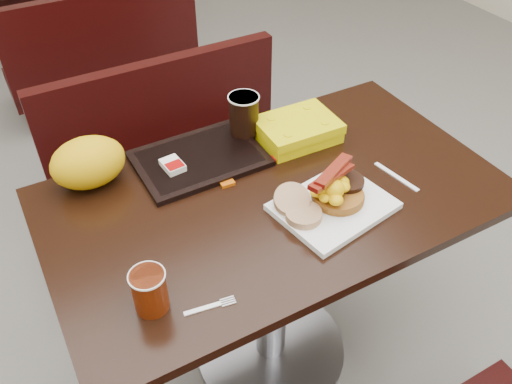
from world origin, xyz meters
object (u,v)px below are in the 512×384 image
table_near (272,284)px  clamshell (297,130)px  paper_bag (88,162)px  hashbrown_sleeve_left (173,165)px  bench_far_s (97,47)px  knife (396,177)px  pancake_stack (338,195)px  coffee_cup_far (244,114)px  bench_near_n (184,165)px  platter (333,206)px  table_far (65,1)px  fork (203,309)px  coffee_cup_near (150,291)px  tray (199,159)px

table_near → clamshell: bearing=45.1°
paper_bag → hashbrown_sleeve_left: bearing=-17.6°
hashbrown_sleeve_left → bench_far_s: bearing=77.9°
knife → clamshell: bearing=-162.8°
pancake_stack → table_near: bearing=136.7°
coffee_cup_far → bench_far_s: bearing=91.8°
bench_near_n → platter: 0.92m
table_far → pancake_stack: bearing=-87.5°
fork → coffee_cup_far: (0.38, 0.52, 0.07)m
table_near → bench_far_s: table_near is taller
coffee_cup_near → tray: 0.51m
coffee_cup_far → bench_near_n: bearing=96.9°
knife → table_near: bearing=-116.6°
bench_near_n → table_far: (0.00, 1.90, 0.02)m
table_far → paper_bag: bearing=-100.0°
pancake_stack → platter: bearing=-150.6°
fork → hashbrown_sleeve_left: hashbrown_sleeve_left is taller
platter → tray: size_ratio=0.80×
table_far → platter: 2.75m
coffee_cup_far → clamshell: (0.13, -0.09, -0.05)m
coffee_cup_near → paper_bag: (0.00, 0.47, 0.02)m
coffee_cup_far → clamshell: 0.16m
table_far → coffee_cup_far: (0.05, -2.33, 0.45)m
platter → fork: platter is taller
clamshell → knife: bearing=-62.3°
bench_far_s → paper_bag: bearing=-104.2°
tray → hashbrown_sleeve_left: size_ratio=5.14×
fork → knife: same height
clamshell → bench_far_s: bearing=97.6°
bench_near_n → knife: knife is taller
table_far → hashbrown_sleeve_left: 2.43m
table_near → hashbrown_sleeve_left: size_ratio=17.44×
platter → hashbrown_sleeve_left: 0.45m
coffee_cup_near → hashbrown_sleeve_left: bearing=62.1°
table_near → platter: bearing=-51.5°
clamshell → paper_bag: size_ratio=1.16×
platter → hashbrown_sleeve_left: bearing=122.3°
fork → coffee_cup_far: size_ratio=0.95×
tray → coffee_cup_far: 0.19m
table_near → platter: 0.41m
coffee_cup_far → fork: bearing=-126.0°
hashbrown_sleeve_left → bench_near_n: bearing=62.2°
knife → hashbrown_sleeve_left: bearing=-129.8°
bench_far_s → hashbrown_sleeve_left: size_ratio=14.53×
bench_near_n → tray: bearing=-103.9°
pancake_stack → coffee_cup_near: coffee_cup_near is taller
bench_near_n → hashbrown_sleeve_left: size_ratio=14.53×
bench_near_n → hashbrown_sleeve_left: hashbrown_sleeve_left is taller
bench_far_s → fork: (-0.32, -2.15, 0.39)m
pancake_stack → paper_bag: 0.66m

